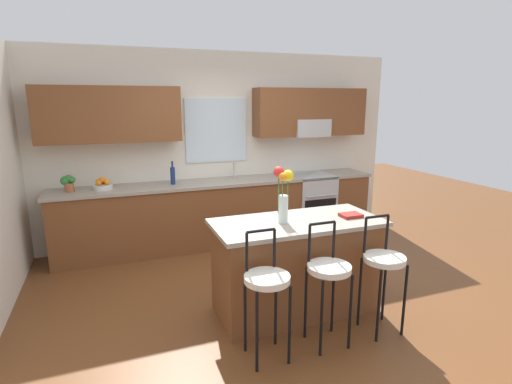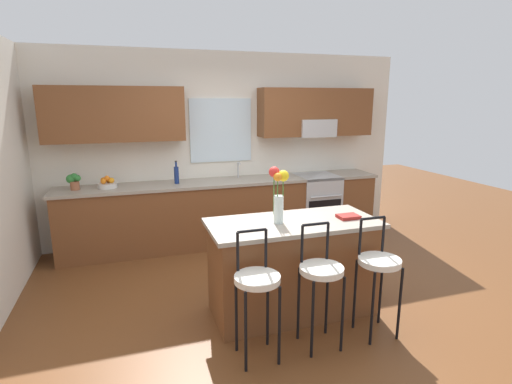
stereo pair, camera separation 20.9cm
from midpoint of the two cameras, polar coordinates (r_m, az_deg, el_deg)
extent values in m
plane|color=brown|center=(4.36, 0.36, -14.55)|extent=(14.00, 14.00, 0.00)
cube|color=silver|center=(5.87, -6.89, 6.40)|extent=(5.60, 0.12, 2.70)
cube|color=brown|center=(5.44, -21.40, 10.37)|extent=(1.75, 0.34, 0.70)
cube|color=brown|center=(6.13, 6.83, 11.36)|extent=(1.75, 0.34, 0.70)
cube|color=silver|center=(5.78, -6.79, 8.79)|extent=(0.90, 0.03, 0.90)
cube|color=#B7BABC|center=(6.10, 6.71, 9.20)|extent=(0.56, 0.36, 0.26)
cube|color=brown|center=(5.71, -5.77, -3.09)|extent=(4.50, 0.60, 0.88)
cube|color=#9E9384|center=(5.60, -5.88, 1.44)|extent=(4.56, 0.64, 0.04)
cube|color=#B7BABC|center=(5.67, -3.76, 1.10)|extent=(0.54, 0.38, 0.11)
cylinder|color=#B7BABC|center=(5.79, -4.25, 3.15)|extent=(0.02, 0.02, 0.22)
cylinder|color=#B7BABC|center=(5.71, -4.10, 4.14)|extent=(0.02, 0.12, 0.02)
cube|color=#B7BABC|center=(6.18, 6.93, -1.67)|extent=(0.60, 0.60, 0.92)
cube|color=black|center=(5.95, 8.22, -2.90)|extent=(0.52, 0.02, 0.40)
cylinder|color=#B7BABC|center=(5.85, 8.47, -0.54)|extent=(0.50, 0.02, 0.02)
cube|color=brown|center=(3.91, 4.29, -10.89)|extent=(1.52, 0.66, 0.88)
cube|color=#9E9384|center=(3.74, 4.41, -4.44)|extent=(1.60, 0.74, 0.04)
cylinder|color=black|center=(3.14, -1.90, -19.63)|extent=(0.02, 0.02, 0.66)
cylinder|color=black|center=(3.22, 2.91, -18.70)|extent=(0.02, 0.02, 0.66)
cylinder|color=black|center=(3.36, -3.45, -17.27)|extent=(0.02, 0.02, 0.66)
cylinder|color=black|center=(3.43, 1.04, -16.49)|extent=(0.02, 0.02, 0.66)
cylinder|color=silver|center=(3.11, -0.36, -12.39)|extent=(0.36, 0.36, 0.05)
cylinder|color=black|center=(3.12, -3.27, -8.64)|extent=(0.02, 0.02, 0.32)
cylinder|color=black|center=(3.19, 0.77, -8.10)|extent=(0.02, 0.02, 0.32)
cylinder|color=black|center=(3.10, -1.24, -5.62)|extent=(0.23, 0.02, 0.02)
cylinder|color=black|center=(3.33, 7.56, -17.67)|extent=(0.02, 0.02, 0.66)
cylinder|color=black|center=(3.45, 11.69, -16.65)|extent=(0.02, 0.02, 0.66)
cylinder|color=black|center=(3.53, 5.42, -15.63)|extent=(0.02, 0.02, 0.66)
cylinder|color=black|center=(3.65, 9.37, -14.78)|extent=(0.02, 0.02, 0.66)
cylinder|color=silver|center=(3.33, 8.72, -10.81)|extent=(0.36, 0.36, 0.05)
cylinder|color=black|center=(3.32, 5.90, -7.36)|extent=(0.02, 0.02, 0.32)
cylinder|color=black|center=(3.42, 9.44, -6.82)|extent=(0.02, 0.02, 0.32)
cylinder|color=black|center=(3.32, 7.78, -4.49)|extent=(0.23, 0.02, 0.02)
cylinder|color=black|center=(3.59, 15.62, -15.60)|extent=(0.02, 0.02, 0.66)
cylinder|color=black|center=(3.74, 19.08, -14.61)|extent=(0.02, 0.02, 0.66)
cylinder|color=black|center=(3.78, 13.16, -13.89)|extent=(0.02, 0.02, 0.66)
cylinder|color=black|center=(3.93, 16.52, -13.04)|extent=(0.02, 0.02, 0.66)
cylinder|color=silver|center=(3.61, 16.46, -9.24)|extent=(0.36, 0.36, 0.05)
cylinder|color=black|center=(3.58, 13.85, -6.10)|extent=(0.02, 0.02, 0.32)
cylinder|color=black|center=(3.72, 16.84, -5.59)|extent=(0.02, 0.02, 0.32)
cylinder|color=black|center=(3.60, 15.52, -3.43)|extent=(0.23, 0.02, 0.02)
cylinder|color=silver|center=(3.63, 2.30, -2.50)|extent=(0.09, 0.09, 0.26)
cylinder|color=#3D722D|center=(3.61, 2.93, -0.47)|extent=(0.01, 0.01, 0.36)
sphere|color=yellow|center=(3.57, 2.96, 2.38)|extent=(0.10, 0.10, 0.10)
cylinder|color=#3D722D|center=(3.61, 1.61, -0.16)|extent=(0.01, 0.01, 0.40)
sphere|color=red|center=(3.57, 1.63, 2.94)|extent=(0.10, 0.10, 0.10)
cylinder|color=#3D722D|center=(3.57, 2.14, -0.65)|extent=(0.01, 0.01, 0.36)
sphere|color=orange|center=(3.53, 2.17, 2.19)|extent=(0.08, 0.08, 0.08)
cube|color=maroon|center=(3.93, 12.04, -3.31)|extent=(0.20, 0.15, 0.03)
cylinder|color=silver|center=(5.42, -22.25, 0.66)|extent=(0.24, 0.24, 0.06)
sphere|color=orange|center=(5.41, -21.74, 1.38)|extent=(0.07, 0.07, 0.07)
sphere|color=orange|center=(5.46, -22.13, 1.45)|extent=(0.07, 0.07, 0.07)
sphere|color=orange|center=(5.44, -22.77, 1.36)|extent=(0.08, 0.08, 0.08)
sphere|color=orange|center=(5.38, -22.78, 1.23)|extent=(0.07, 0.07, 0.07)
sphere|color=orange|center=(5.40, -22.34, 1.65)|extent=(0.07, 0.07, 0.07)
cylinder|color=navy|center=(5.44, -12.99, 2.27)|extent=(0.06, 0.06, 0.23)
cylinder|color=navy|center=(5.42, -13.07, 3.81)|extent=(0.03, 0.03, 0.07)
cylinder|color=black|center=(5.41, -13.09, 4.23)|extent=(0.03, 0.03, 0.02)
cylinder|color=#9E5B3D|center=(5.44, -26.31, 0.59)|extent=(0.11, 0.11, 0.11)
sphere|color=#2D7A33|center=(5.42, -26.44, 1.78)|extent=(0.09, 0.09, 0.09)
sphere|color=#2D7A33|center=(5.44, -26.81, 1.45)|extent=(0.11, 0.11, 0.11)
sphere|color=#2D7A33|center=(5.41, -26.00, 1.59)|extent=(0.08, 0.08, 0.08)
camera|label=1|loc=(0.10, -91.32, -0.31)|focal=27.75mm
camera|label=2|loc=(0.10, 88.68, 0.31)|focal=27.75mm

